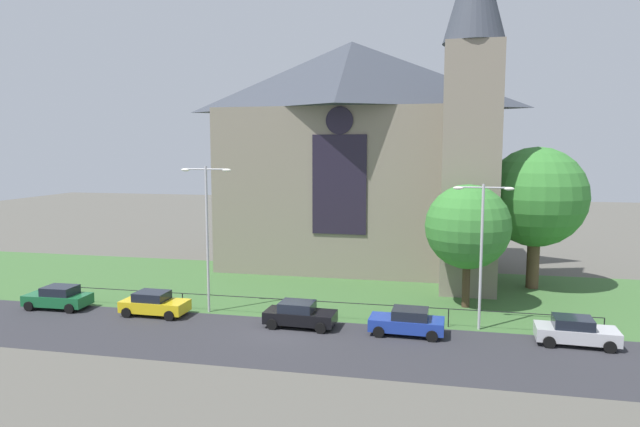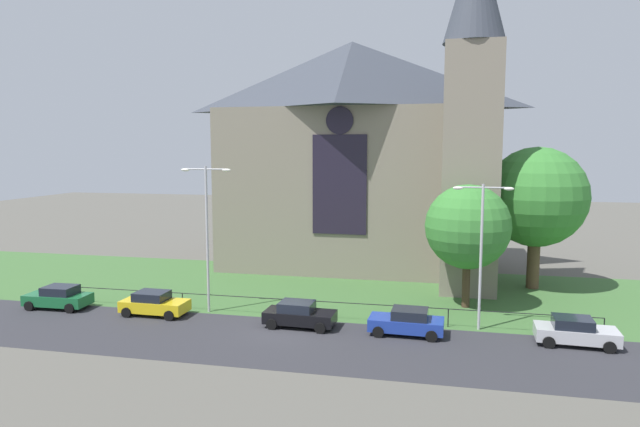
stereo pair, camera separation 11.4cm
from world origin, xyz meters
name	(u,v)px [view 2 (the right image)]	position (x,y,z in m)	size (l,w,h in m)	color
ground	(322,288)	(0.00, 10.00, 0.00)	(160.00, 160.00, 0.00)	#56544C
road_asphalt	(276,341)	(0.00, -2.00, 0.00)	(120.00, 8.00, 0.01)	#2D2D33
grass_verge	(316,295)	(0.00, 8.00, 0.00)	(120.00, 20.00, 0.01)	#3D6633
church_building	(359,152)	(1.52, 18.74, 10.27)	(23.20, 16.20, 26.00)	gray
iron_railing	(308,302)	(0.75, 2.50, 0.98)	(34.26, 0.07, 1.13)	black
tree_right_near	(468,227)	(10.50, 7.06, 5.43)	(5.61, 5.61, 8.25)	#423021
tree_right_far	(536,197)	(15.71, 13.45, 6.94)	(7.49, 7.49, 10.73)	brown
streetlamp_near	(207,222)	(-5.90, 2.40, 5.91)	(3.37, 0.26, 9.47)	#B2B2B7
streetlamp_far	(481,238)	(11.04, 2.40, 5.41)	(3.37, 0.26, 8.56)	#B2B2B7
parked_car_green	(58,297)	(-16.00, 1.04, 0.74)	(4.25, 2.12, 1.51)	#196033
parked_car_yellow	(154,303)	(-9.02, 1.01, 0.74)	(4.23, 2.08, 1.51)	gold
parked_car_black	(299,314)	(0.62, 0.68, 0.74)	(4.26, 2.15, 1.51)	black
parked_car_blue	(407,322)	(6.98, 0.60, 0.74)	(4.26, 2.14, 1.51)	#1E3899
parked_car_silver	(575,332)	(15.96, 0.83, 0.74)	(4.28, 2.19, 1.51)	#B7B7BC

